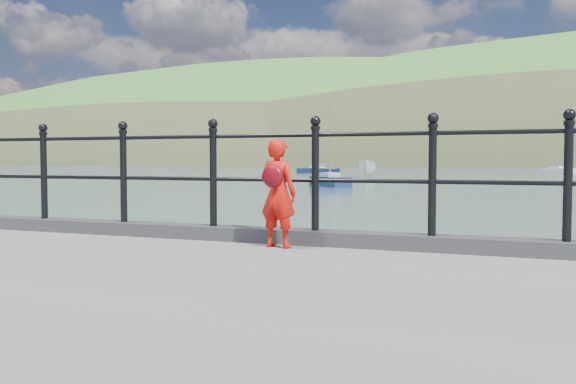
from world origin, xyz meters
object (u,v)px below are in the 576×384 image
at_px(child, 278,193).
at_px(launch_white, 368,169).
at_px(sailboat_left, 318,171).
at_px(sailboat_port, 330,182).
at_px(railing, 263,166).
at_px(sailboat_deep, 558,171).

distance_m(child, launch_white, 63.84).
distance_m(launch_white, sailboat_left, 20.63).
bearing_deg(sailboat_left, sailboat_port, -92.68).
xyz_separation_m(child, sailboat_port, (-10.67, 36.05, -1.22)).
bearing_deg(railing, sailboat_port, 106.18).
relative_size(launch_white, sailboat_port, 0.75).
bearing_deg(child, launch_white, -67.80).
xyz_separation_m(launch_white, sailboat_deep, (21.30, 30.94, -0.59)).
xyz_separation_m(railing, sailboat_deep, (7.28, 92.80, -1.48)).
bearing_deg(sailboat_port, sailboat_deep, 119.54).
xyz_separation_m(child, launch_white, (-14.33, 62.20, -0.62)).
distance_m(child, sailboat_left, 83.38).
distance_m(railing, launch_white, 63.44).
bearing_deg(sailboat_deep, sailboat_left, -100.87).
bearing_deg(sailboat_left, railing, -94.18).
relative_size(child, sailboat_deep, 0.11).
bearing_deg(sailboat_deep, child, -38.06).
relative_size(railing, sailboat_left, 2.03).
bearing_deg(sailboat_left, sailboat_deep, 0.71).
relative_size(railing, launch_white, 3.75).
relative_size(launch_white, sailboat_left, 0.54).
relative_size(railing, sailboat_deep, 1.82).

